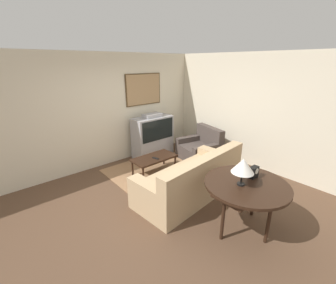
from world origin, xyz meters
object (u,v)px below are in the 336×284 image
Objects in this scene: console_table at (246,187)px; table_lamp at (243,166)px; couch at (192,180)px; mantel_clock at (254,172)px; armchair at (200,149)px; coffee_table at (154,159)px; tv at (153,137)px.

console_table is 0.38m from table_lamp.
mantel_clock is at bearing 92.27° from couch.
table_lamp is at bearing 75.39° from couch.
armchair is 2.87m from table_lamp.
coffee_table is (-1.44, 0.14, 0.09)m from armchair.
couch reaches higher than armchair.
coffee_table is 2.49× the size of table_lamp.
table_lamp is at bearing 179.84° from mantel_clock.
tv reaches higher than mantel_clock.
armchair is at bearing -5.46° from coffee_table.
armchair is 2.76m from console_table.
mantel_clock is (0.34, -0.00, -0.21)m from table_lamp.
table_lamp reaches higher than tv.
console_table is at bearing -21.78° from armchair.
table_lamp is 0.40m from mantel_clock.
tv is 6.67× the size of mantel_clock.
mantel_clock reaches higher than couch.
console_table is (-0.10, -2.38, 0.37)m from coffee_table.
armchair reaches higher than coffee_table.
mantel_clock reaches higher than coffee_table.
console_table is at bearing -19.40° from table_lamp.
mantel_clock is at bearing -17.95° from armchair.
armchair is 6.34× the size of mantel_clock.
armchair is at bearing 55.47° from console_table.
table_lamp is (-1.65, -2.20, 0.83)m from armchair.
mantel_clock reaches higher than armchair.
table_lamp is at bearing 160.60° from console_table.
couch is (-0.60, -2.03, -0.26)m from tv.
tv is 3.22m from mantel_clock.
console_table is (-0.09, -1.18, 0.42)m from couch.
tv is 3.31m from table_lamp.
coffee_table is (0.01, 1.20, 0.05)m from couch.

